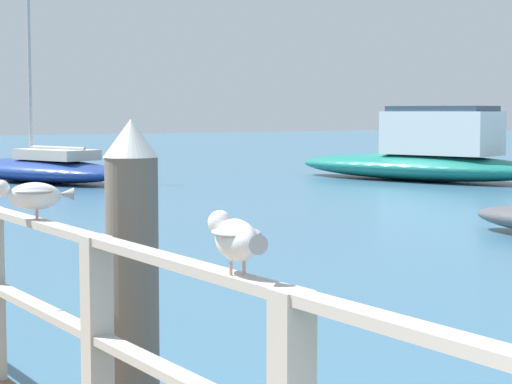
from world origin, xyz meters
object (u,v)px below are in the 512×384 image
Objects in this scene: dock_piling_near at (133,309)px; seagull_foreground at (236,237)px; boat_0 at (424,156)px; seagull_background at (33,194)px; boat_5 at (40,168)px.

seagull_foreground is (-0.38, -1.66, 0.60)m from dock_piling_near.
seagull_foreground is 25.51m from boat_0.
dock_piling_near is 0.83m from seagull_background.
dock_piling_near is 23.56m from boat_5.
dock_piling_near is 0.28× the size of boat_5.
seagull_foreground is 0.05× the size of boat_0.
dock_piling_near is at bearing 88.09° from seagull_foreground.
seagull_background is (-0.39, 0.42, 0.60)m from dock_piling_near.
seagull_foreground is at bearing 29.19° from boat_0.
boat_5 reaches higher than boat_0.
boat_0 reaches higher than dock_piling_near.
seagull_foreground is 1.05× the size of seagull_background.
boat_0 is (17.86, 16.13, -0.89)m from seagull_background.
seagull_foreground is 2.08m from seagull_background.
boat_0 is 1.19× the size of boat_5.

